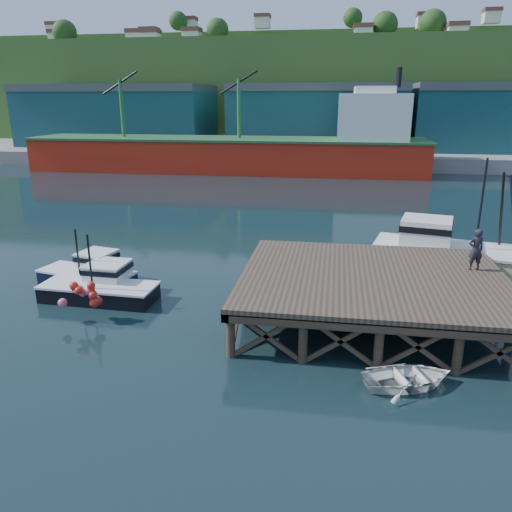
% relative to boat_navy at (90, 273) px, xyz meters
% --- Properties ---
extents(ground, '(300.00, 300.00, 0.00)m').
position_rel_boat_navy_xyz_m(ground, '(9.51, -1.97, -0.67)').
color(ground, black).
rests_on(ground, ground).
extents(wharf, '(12.00, 10.00, 2.62)m').
position_rel_boat_navy_xyz_m(wharf, '(15.01, -2.16, 1.27)').
color(wharf, brown).
rests_on(wharf, ground).
extents(far_quay, '(160.00, 40.00, 2.00)m').
position_rel_boat_navy_xyz_m(far_quay, '(9.51, 68.03, 0.33)').
color(far_quay, gray).
rests_on(far_quay, ground).
extents(warehouse_left, '(32.00, 16.00, 9.00)m').
position_rel_boat_navy_xyz_m(warehouse_left, '(-25.49, 63.03, 5.83)').
color(warehouse_left, '#174E4F').
rests_on(warehouse_left, far_quay).
extents(warehouse_mid, '(28.00, 16.00, 9.00)m').
position_rel_boat_navy_xyz_m(warehouse_mid, '(9.51, 63.03, 5.83)').
color(warehouse_mid, '#174E4F').
rests_on(warehouse_mid, far_quay).
extents(warehouse_right, '(30.00, 16.00, 9.00)m').
position_rel_boat_navy_xyz_m(warehouse_right, '(39.51, 63.03, 5.83)').
color(warehouse_right, '#174E4F').
rests_on(warehouse_right, far_quay).
extents(cargo_ship, '(55.50, 10.00, 13.75)m').
position_rel_boat_navy_xyz_m(cargo_ship, '(1.04, 46.03, 2.64)').
color(cargo_ship, red).
rests_on(cargo_ship, ground).
extents(hillside, '(220.00, 50.00, 22.00)m').
position_rel_boat_navy_xyz_m(hillside, '(9.51, 98.03, 10.33)').
color(hillside, '#2D511E').
rests_on(hillside, ground).
extents(boat_navy, '(5.64, 3.52, 3.35)m').
position_rel_boat_navy_xyz_m(boat_navy, '(0.00, 0.00, 0.00)').
color(boat_navy, black).
rests_on(boat_navy, ground).
extents(boat_black, '(5.95, 5.01, 3.63)m').
position_rel_boat_navy_xyz_m(boat_black, '(1.52, -1.78, -0.01)').
color(boat_black, black).
rests_on(boat_black, ground).
extents(trawler, '(10.72, 5.83, 6.81)m').
position_rel_boat_navy_xyz_m(trawler, '(20.39, 4.53, 0.73)').
color(trawler, beige).
rests_on(trawler, ground).
extents(dinghy, '(3.88, 3.31, 0.68)m').
position_rel_boat_navy_xyz_m(dinghy, '(15.99, -7.77, -0.33)').
color(dinghy, white).
rests_on(dinghy, ground).
extents(dockworker, '(0.81, 0.62, 1.98)m').
position_rel_boat_navy_xyz_m(dockworker, '(19.71, -0.50, 2.44)').
color(dockworker, '#212028').
rests_on(dockworker, wharf).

